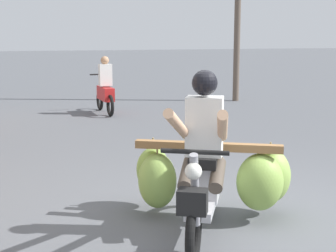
# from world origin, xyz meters

# --- Properties ---
(ground_plane) EXTENTS (120.00, 120.00, 0.00)m
(ground_plane) POSITION_xyz_m (0.00, 0.00, 0.00)
(ground_plane) COLOR #56595E
(motorbike_main_loaded) EXTENTS (1.71, 1.99, 1.58)m
(motorbike_main_loaded) POSITION_xyz_m (-0.49, -0.01, 0.52)
(motorbike_main_loaded) COLOR black
(motorbike_main_loaded) RESTS_ON ground
(motorbike_distant_ahead_left) EXTENTS (0.50, 1.62, 1.40)m
(motorbike_distant_ahead_left) POSITION_xyz_m (-0.01, 7.52, 0.57)
(motorbike_distant_ahead_left) COLOR black
(motorbike_distant_ahead_left) RESTS_ON ground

